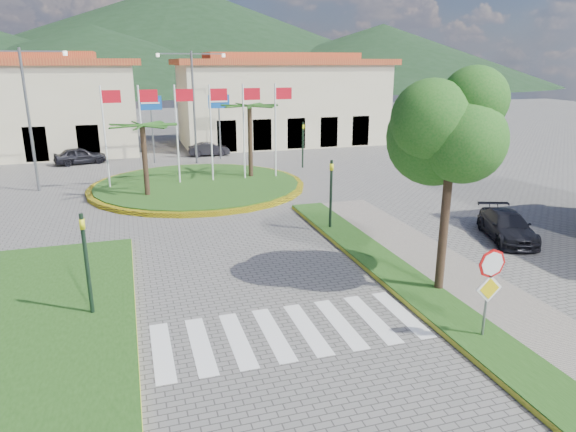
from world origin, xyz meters
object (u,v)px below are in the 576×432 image
object	(u,v)px
car_dark_b	(209,149)
roundabout_island	(198,185)
car_side_right	(507,226)
stop_sign	(490,280)
deciduous_tree	(453,134)
car_dark_a	(80,156)

from	to	relation	value
car_dark_b	roundabout_island	bearing A→B (deg)	169.77
roundabout_island	car_side_right	distance (m)	17.39
stop_sign	deciduous_tree	distance (m)	4.59
roundabout_island	car_dark_b	world-z (taller)	roundabout_island
car_dark_b	car_side_right	xyz separation A→B (m)	(8.85, -24.09, 0.05)
car_dark_a	car_dark_b	distance (m)	9.65
deciduous_tree	car_side_right	bearing A→B (deg)	33.05
deciduous_tree	car_dark_b	size ratio (longest dim) A/B	2.11
roundabout_island	car_dark_b	distance (m)	11.09
stop_sign	deciduous_tree	size ratio (longest dim) A/B	0.39
car_dark_b	car_side_right	size ratio (longest dim) A/B	0.81
car_dark_a	car_side_right	size ratio (longest dim) A/B	0.91
car_side_right	roundabout_island	bearing A→B (deg)	149.96
car_side_right	stop_sign	bearing A→B (deg)	-113.38
stop_sign	car_side_right	distance (m)	9.35
deciduous_tree	car_dark_b	distance (m)	28.38
deciduous_tree	car_dark_a	xyz separation A→B (m)	(-12.75, 27.18, -4.56)
car_dark_a	car_side_right	xyz separation A→B (m)	(18.48, -23.45, -0.04)
car_dark_a	car_dark_b	bearing A→B (deg)	-99.59
roundabout_island	deciduous_tree	bearing A→B (deg)	-72.09
roundabout_island	car_dark_b	xyz separation A→B (m)	(2.38, 10.83, 0.36)
roundabout_island	car_dark_a	xyz separation A→B (m)	(-7.25, 10.18, 0.45)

